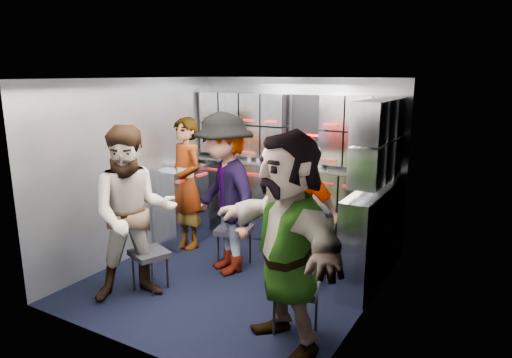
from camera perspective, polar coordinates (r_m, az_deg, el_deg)
The scene contains 29 objects.
floor at distance 5.03m, azimuth -2.48°, elevation -12.22°, with size 3.00×3.00×0.00m, color black.
wall_back at distance 5.97m, azimuth 5.20°, elevation 2.42°, with size 2.80×0.04×2.10m, color #91969E.
wall_left at distance 5.55m, azimuth -14.87°, elevation 1.21°, with size 0.04×3.00×2.10m, color #91969E.
wall_right at distance 4.12m, azimuth 14.04°, elevation -2.82°, with size 0.04×3.00×2.10m, color #91969E.
ceiling at distance 4.55m, azimuth -2.74°, elevation 12.44°, with size 2.80×3.00×0.02m, color silver.
cart_bank_back at distance 5.91m, azimuth 4.22°, elevation -3.19°, with size 2.68×0.38×0.99m, color gray.
cart_bank_left at distance 5.94m, azimuth -9.32°, elevation -3.25°, with size 0.38×0.76×0.99m, color gray.
counter at distance 5.79m, azimuth 4.31°, elevation 1.75°, with size 2.68×0.42×0.03m, color #B3B6BB.
locker_bank_back at distance 5.77m, azimuth 4.65°, elevation 6.48°, with size 2.68×0.28×0.82m, color gray.
locker_bank_right at distance 4.73m, azimuth 14.99°, elevation 4.62°, with size 0.28×1.00×0.82m, color gray.
right_cabinet at distance 4.88m, azimuth 13.99°, elevation -7.10°, with size 0.28×1.20×1.00m, color gray.
coffee_niche at distance 5.75m, azimuth 6.54°, elevation 6.22°, with size 0.46×0.16×0.84m, color black, non-canonical shape.
red_latch_strip at distance 5.64m, azimuth 3.40°, elevation 0.06°, with size 2.60×0.02×0.03m, color #AE1B1C.
jump_seat_near_left at distance 4.77m, azimuth -13.17°, elevation -9.29°, with size 0.44×0.43×0.41m.
jump_seat_mid_left at distance 5.21m, azimuth -2.76°, elevation -6.60°, with size 0.46×0.44×0.45m.
jump_seat_center at distance 5.28m, azimuth 5.81°, elevation -5.96°, with size 0.52×0.51×0.49m.
jump_seat_mid_right at distance 4.86m, azimuth 5.93°, elevation -8.07°, with size 0.49×0.48×0.45m.
jump_seat_near_right at distance 3.91m, azimuth 5.00°, elevation -13.63°, with size 0.46×0.44×0.45m.
attendant_standing at distance 5.73m, azimuth -8.75°, elevation -0.52°, with size 0.60×0.39×1.63m, color black.
attendant_arc_a at distance 4.49m, azimuth -15.06°, elevation -4.26°, with size 0.82×0.64×1.69m, color black.
attendant_arc_b at distance 4.92m, azimuth -3.95°, elevation -1.91°, with size 1.14×0.65×1.76m, color black.
attendant_arc_c at distance 5.03m, azimuth 5.05°, elevation -2.87°, with size 0.76×0.49×1.55m, color black.
attendant_arc_d at distance 4.59m, azimuth 5.11°, elevation -4.57°, with size 0.89×0.37×1.53m, color black.
attendant_arc_e at distance 3.57m, azimuth 3.91°, elevation -7.85°, with size 1.63×0.52×1.76m, color black.
bottle_left at distance 5.99m, azimuth -0.83°, elevation 3.64°, with size 0.06×0.06×0.27m, color white.
bottle_mid at distance 5.92m, azimuth 0.29°, elevation 3.31°, with size 0.06×0.06×0.23m, color white.
bottle_right at distance 5.55m, azimuth 7.97°, elevation 2.69°, with size 0.07×0.07×0.26m, color white.
cup_left at distance 5.85m, azimuth 1.67°, elevation 2.58°, with size 0.08×0.08×0.11m, color beige.
cup_right at distance 5.39m, azimuth 12.91°, elevation 1.26°, with size 0.08×0.08×0.09m, color beige.
Camera 1 is at (2.46, -3.82, 2.15)m, focal length 32.00 mm.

